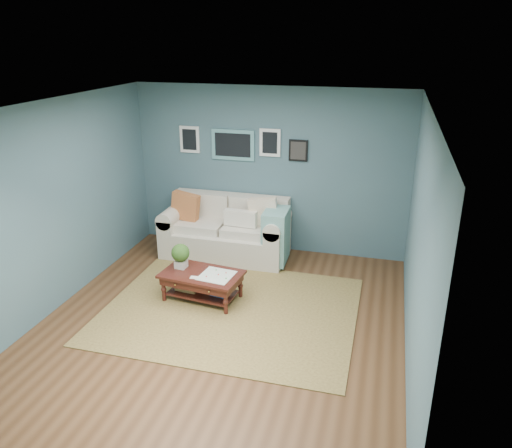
% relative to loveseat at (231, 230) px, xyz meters
% --- Properties ---
extents(room_shell, '(5.00, 5.02, 2.70)m').
position_rel_loveseat_xyz_m(room_shell, '(0.50, -1.97, 0.93)').
color(room_shell, brown).
rests_on(room_shell, ground).
extents(area_rug, '(3.28, 2.63, 0.01)m').
position_rel_loveseat_xyz_m(area_rug, '(0.53, -1.70, -0.43)').
color(area_rug, brown).
rests_on(area_rug, ground).
extents(loveseat, '(2.07, 0.94, 1.06)m').
position_rel_loveseat_xyz_m(loveseat, '(0.00, 0.00, 0.00)').
color(loveseat, beige).
rests_on(loveseat, ground).
extents(coffee_table, '(1.14, 0.75, 0.75)m').
position_rel_loveseat_xyz_m(coffee_table, '(0.01, -1.51, -0.10)').
color(coffee_table, '#370E0C').
rests_on(coffee_table, ground).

